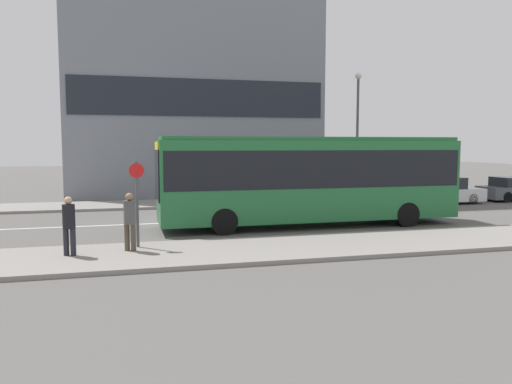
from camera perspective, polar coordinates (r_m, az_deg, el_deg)
The scene contains 11 objects.
ground_plane at distance 20.87m, azimuth -7.92°, elevation -3.46°, with size 120.00×120.00×0.00m, color #595654.
sidewalk_near at distance 14.77m, azimuth -5.11°, elevation -6.86°, with size 44.00×3.50×0.13m.
sidewalk_far at distance 27.03m, azimuth -9.45°, elevation -1.32°, with size 44.00×3.50×0.13m.
lane_centerline at distance 20.87m, azimuth -7.92°, elevation -3.44°, with size 41.80×0.16×0.01m.
apartment_block_left_tower at distance 34.39m, azimuth -7.18°, elevation 18.34°, with size 15.83×6.55×21.84m.
city_bus at distance 19.67m, azimuth 6.18°, elevation 1.91°, with size 11.81×2.48×3.50m.
parked_car_0 at distance 29.05m, azimuth 20.29°, elevation 0.09°, with size 4.46×1.89×1.44m.
pedestrian_near_stop at distance 14.75m, azimuth -20.60°, elevation -3.26°, with size 0.34×0.34×1.65m.
pedestrian_down_pavement at distance 14.88m, azimuth -14.23°, elevation -2.90°, with size 0.34×0.34×1.69m.
bus_stop_sign at distance 15.30m, azimuth -13.44°, elevation -0.58°, with size 0.44×0.12×2.58m.
street_lamp at distance 29.04m, azimuth 11.53°, elevation 7.76°, with size 0.36×0.36×7.09m.
Camera 1 is at (-2.34, -20.49, 3.20)m, focal length 35.00 mm.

